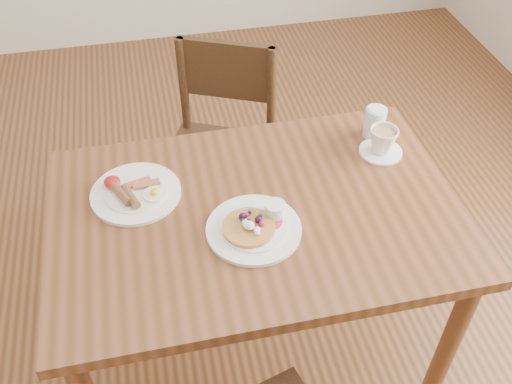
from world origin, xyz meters
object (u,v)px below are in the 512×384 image
(breakfast_plate, at_px, (134,192))
(water_glass, at_px, (375,122))
(chair_far, at_px, (221,145))
(dining_table, at_px, (256,232))
(teacup_saucer, at_px, (382,142))
(pancake_plate, at_px, (255,226))

(breakfast_plate, height_order, water_glass, water_glass)
(chair_far, relative_size, water_glass, 8.32)
(dining_table, relative_size, breakfast_plate, 4.44)
(teacup_saucer, bearing_deg, chair_far, 134.59)
(pancake_plate, height_order, breakfast_plate, pancake_plate)
(chair_far, distance_m, breakfast_plate, 0.66)
(pancake_plate, relative_size, teacup_saucer, 1.93)
(chair_far, xyz_separation_m, teacup_saucer, (0.46, -0.47, 0.30))
(dining_table, height_order, breakfast_plate, breakfast_plate)
(dining_table, distance_m, breakfast_plate, 0.39)
(chair_far, height_order, water_glass, chair_far)
(dining_table, bearing_deg, breakfast_plate, 158.14)
(dining_table, bearing_deg, teacup_saucer, 20.35)
(dining_table, height_order, chair_far, chair_far)
(dining_table, distance_m, teacup_saucer, 0.50)
(chair_far, bearing_deg, pancake_plate, 113.56)
(chair_far, bearing_deg, water_glass, 166.02)
(teacup_saucer, bearing_deg, pancake_plate, -152.46)
(teacup_saucer, bearing_deg, breakfast_plate, -177.83)
(dining_table, bearing_deg, pancake_plate, -104.22)
(breakfast_plate, relative_size, teacup_saucer, 1.93)
(dining_table, relative_size, chair_far, 1.36)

